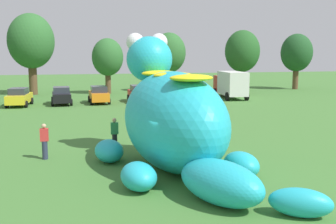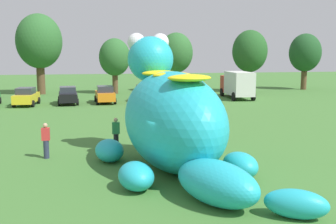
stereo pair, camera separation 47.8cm
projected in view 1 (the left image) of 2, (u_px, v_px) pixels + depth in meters
The scene contains 18 objects.
ground_plane at pixel (176, 177), 16.14m from camera, with size 160.00×160.00×0.00m, color #427533.
giant_inflatable_creature at pixel (173, 119), 16.99m from camera, with size 7.15×11.24×5.97m.
car_yellow at pixel (19, 97), 37.44m from camera, with size 2.18×4.22×1.72m.
car_black at pixel (61, 96), 38.64m from camera, with size 2.15×4.21×1.72m.
car_orange at pixel (99, 95), 39.54m from camera, with size 2.11×4.18×1.72m.
car_red at pixel (138, 93), 40.65m from camera, with size 2.00×4.13×1.72m.
car_blue at pixel (173, 92), 42.06m from camera, with size 2.13×4.20×1.72m.
box_truck at pixel (230, 84), 43.82m from camera, with size 2.62×6.50×2.95m.
tree_mid_left at pixel (31, 42), 46.99m from camera, with size 5.41×5.41×9.60m.
tree_centre_left at pixel (108, 58), 48.27m from camera, with size 3.80×3.80×6.74m.
tree_centre at pixel (169, 53), 50.67m from camera, with size 4.24×4.24×7.53m.
tree_centre_right at pixel (242, 52), 50.48m from camera, with size 4.41×4.41×7.83m.
tree_mid_right at pixel (297, 53), 54.18m from camera, with size 4.26×4.26×7.55m.
spectator_near_inflatable at pixel (45, 142), 18.73m from camera, with size 0.38×0.26×1.71m.
spectator_mid_field at pixel (190, 99), 35.65m from camera, with size 0.38×0.26×1.71m.
spectator_by_cars at pixel (115, 135), 20.34m from camera, with size 0.38×0.26×1.71m.
spectator_wandering at pixel (200, 100), 34.95m from camera, with size 0.38×0.26×1.71m.
spectator_far_side at pixel (186, 97), 37.33m from camera, with size 0.38×0.26×1.71m.
Camera 1 is at (-3.64, -15.14, 5.01)m, focal length 42.50 mm.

